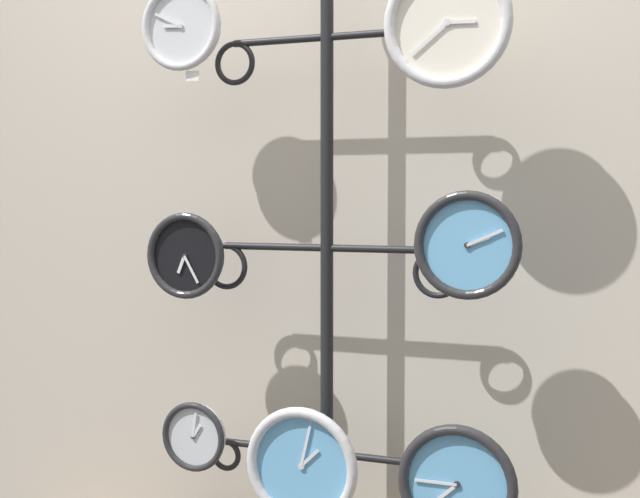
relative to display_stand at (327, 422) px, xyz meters
The scene contains 10 objects.
shop_wall 0.78m from the display_stand, 90.00° to the left, with size 4.40×0.04×2.80m.
display_stand is the anchor object (origin of this frame).
clock_top_left 1.16m from the display_stand, 168.86° to the right, with size 0.25×0.04×0.25m.
clock_top_right 1.10m from the display_stand, 15.46° to the right, with size 0.32×0.04×0.32m.
clock_middle_left 0.60m from the display_stand, 165.84° to the right, with size 0.24×0.04×0.24m.
clock_middle_right 0.65m from the display_stand, 14.05° to the right, with size 0.27×0.04×0.27m.
clock_bottom_left 0.38m from the display_stand, 168.08° to the right, with size 0.20×0.04×0.20m.
clock_bottom_center 0.15m from the display_stand, 101.07° to the right, with size 0.32×0.04×0.32m.
clock_bottom_right 0.41m from the display_stand, 12.96° to the right, with size 0.30×0.04×0.30m.
price_tag_upper 1.02m from the display_stand, 167.59° to the right, with size 0.04×0.00×0.03m.
Camera 1 is at (0.88, -1.83, 1.25)m, focal length 50.00 mm.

